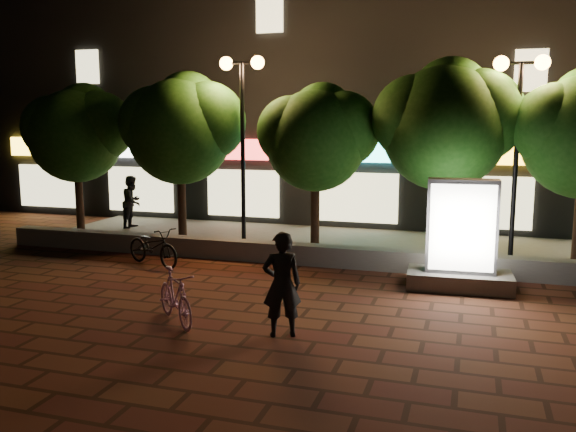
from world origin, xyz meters
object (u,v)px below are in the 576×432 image
at_px(tree_right, 447,120).
at_px(tree_mid, 318,134).
at_px(street_lamp_right, 519,106).
at_px(scooter_parked, 153,246).
at_px(pedestrian, 132,202).
at_px(tree_left, 182,125).
at_px(scooter_pink, 175,297).
at_px(ad_kiosk, 461,245).
at_px(street_lamp_left, 242,103).
at_px(tree_far_left, 78,130).
at_px(rider, 282,284).

bearing_deg(tree_right, tree_mid, -180.00).
xyz_separation_m(street_lamp_right, scooter_parked, (-8.43, -2.46, -3.41)).
bearing_deg(pedestrian, tree_right, -103.04).
bearing_deg(tree_left, scooter_pink, -64.33).
distance_m(tree_left, street_lamp_right, 8.96).
xyz_separation_m(street_lamp_right, scooter_pink, (-5.86, -6.16, -3.41)).
distance_m(ad_kiosk, scooter_parked, 7.31).
distance_m(street_lamp_left, scooter_pink, 7.20).
xyz_separation_m(scooter_parked, pedestrian, (-3.16, 4.18, 0.45)).
bearing_deg(ad_kiosk, tree_mid, 145.60).
bearing_deg(tree_left, tree_far_left, -180.00).
height_order(tree_mid, pedestrian, tree_mid).
distance_m(tree_left, scooter_pink, 7.72).
bearing_deg(tree_far_left, scooter_pink, -44.27).
xyz_separation_m(tree_mid, street_lamp_right, (4.95, -0.26, 0.68)).
height_order(tree_right, pedestrian, tree_right).
xyz_separation_m(tree_left, rider, (5.07, -6.46, -2.56)).
xyz_separation_m(tree_far_left, street_lamp_right, (12.45, -0.26, 0.60)).
xyz_separation_m(tree_mid, street_lamp_left, (-2.05, -0.26, 0.81)).
xyz_separation_m(street_lamp_right, ad_kiosk, (-1.14, -2.35, -2.95)).
relative_size(tree_far_left, street_lamp_left, 0.89).
bearing_deg(street_lamp_left, tree_mid, 7.31).
bearing_deg(rider, scooter_parked, -64.04).
relative_size(ad_kiosk, rider, 1.33).
height_order(tree_far_left, ad_kiosk, tree_far_left).
distance_m(tree_mid, ad_kiosk, 5.15).
bearing_deg(tree_right, pedestrian, 171.67).
height_order(tree_far_left, scooter_parked, tree_far_left).
xyz_separation_m(tree_right, pedestrian, (-9.95, 1.46, -2.63)).
distance_m(rider, scooter_parked, 5.90).
height_order(tree_left, pedestrian, tree_left).
relative_size(tree_far_left, tree_mid, 1.03).
xyz_separation_m(street_lamp_left, pedestrian, (-4.60, 1.72, -3.09)).
bearing_deg(ad_kiosk, pedestrian, 158.75).
relative_size(rider, scooter_parked, 0.96).
bearing_deg(ad_kiosk, street_lamp_left, 158.19).
relative_size(street_lamp_left, rider, 2.94).
xyz_separation_m(tree_mid, scooter_parked, (-3.48, -2.73, -2.73)).
height_order(tree_far_left, tree_right, tree_right).
bearing_deg(ad_kiosk, scooter_pink, -141.02).
xyz_separation_m(street_lamp_left, scooter_pink, (1.14, -6.16, -3.54)).
relative_size(tree_mid, rider, 2.55).
distance_m(tree_mid, scooter_pink, 7.04).
bearing_deg(street_lamp_right, tree_left, 178.32).
xyz_separation_m(tree_right, scooter_pink, (-4.21, -6.43, -3.08)).
relative_size(street_lamp_left, ad_kiosk, 2.21).
bearing_deg(tree_mid, street_lamp_left, -172.69).
xyz_separation_m(tree_right, scooter_parked, (-6.79, -2.73, -3.08)).
xyz_separation_m(tree_right, street_lamp_left, (-5.36, -0.26, 0.46)).
distance_m(tree_mid, rider, 6.95).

